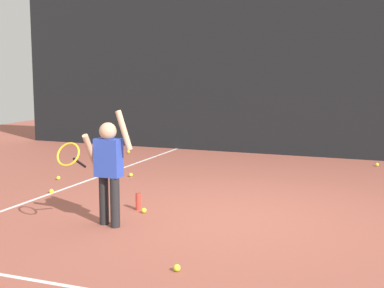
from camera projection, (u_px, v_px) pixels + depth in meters
ground_plane at (234, 216)px, 6.77m from camera, size 20.00×20.00×0.00m
court_line_sideline at (82, 183)px, 8.72m from camera, size 0.05×9.00×0.00m
back_fence_windscreen at (307, 63)px, 11.03m from camera, size 13.34×0.08×3.81m
fence_post_0 at (40, 60)px, 13.44m from camera, size 0.09×0.09×3.96m
fence_post_1 at (161, 60)px, 12.26m from camera, size 0.09×0.09×3.96m
fence_post_2 at (308, 59)px, 11.08m from camera, size 0.09×0.09×3.96m
tennis_player at (107, 164)px, 6.26m from camera, size 0.71×0.58×1.35m
water_bottle at (138, 202)px, 7.05m from camera, size 0.07×0.07×0.22m
tennis_ball_0 at (177, 268)px, 4.95m from camera, size 0.07×0.07×0.07m
tennis_ball_1 at (58, 178)px, 8.91m from camera, size 0.07×0.07×0.07m
tennis_ball_2 at (129, 152)px, 11.64m from camera, size 0.07×0.07×0.07m
tennis_ball_4 at (131, 175)px, 9.18m from camera, size 0.07×0.07×0.07m
tennis_ball_5 at (377, 165)px, 10.13m from camera, size 0.07×0.07×0.07m
tennis_ball_6 at (144, 211)px, 6.91m from camera, size 0.07×0.07×0.07m
tennis_ball_7 at (51, 191)px, 7.98m from camera, size 0.07×0.07×0.07m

